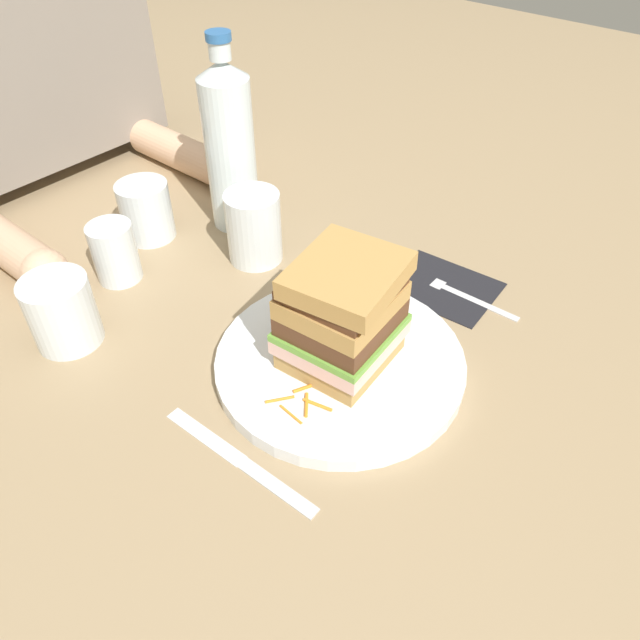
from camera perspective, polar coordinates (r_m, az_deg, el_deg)
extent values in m
plane|color=#9E8460|center=(0.72, 1.02, -3.99)|extent=(3.00, 3.00, 0.00)
cylinder|color=white|center=(0.71, 1.86, -4.00)|extent=(0.29, 0.29, 0.02)
cube|color=tan|center=(0.69, 1.90, -2.80)|extent=(0.12, 0.11, 0.02)
cube|color=beige|center=(0.68, 1.94, -1.55)|extent=(0.13, 0.12, 0.02)
cube|color=#6BA83D|center=(0.67, 1.96, -0.73)|extent=(0.13, 0.12, 0.01)
cube|color=#56331E|center=(0.66, 1.99, 0.30)|extent=(0.12, 0.11, 0.02)
cube|color=tan|center=(0.65, 2.04, 1.87)|extent=(0.12, 0.11, 0.02)
cube|color=#56331E|center=(0.63, 2.08, 3.11)|extent=(0.12, 0.11, 0.01)
cube|color=tan|center=(0.62, 2.70, 4.33)|extent=(0.13, 0.12, 0.03)
cylinder|color=orange|center=(0.64, -2.75, -8.82)|extent=(0.01, 0.03, 0.00)
cylinder|color=orange|center=(0.65, -0.22, -7.95)|extent=(0.01, 0.03, 0.00)
cylinder|color=orange|center=(0.66, -3.79, -7.43)|extent=(0.03, 0.02, 0.00)
cylinder|color=orange|center=(0.67, -1.68, -6.45)|extent=(0.02, 0.01, 0.00)
cylinder|color=orange|center=(0.65, -1.29, -7.95)|extent=(0.03, 0.02, 0.00)
cylinder|color=orange|center=(0.75, 5.58, -0.26)|extent=(0.02, 0.03, 0.00)
cylinder|color=orange|center=(0.77, 5.91, 1.13)|extent=(0.03, 0.01, 0.00)
cylinder|color=orange|center=(0.75, 5.98, 0.11)|extent=(0.03, 0.01, 0.00)
cylinder|color=orange|center=(0.75, 6.83, 0.10)|extent=(0.01, 0.03, 0.00)
cylinder|color=orange|center=(0.76, 6.87, 0.36)|extent=(0.01, 0.02, 0.00)
cube|color=black|center=(0.84, 11.47, 3.12)|extent=(0.12, 0.15, 0.00)
cube|color=silver|center=(0.83, 14.77, 1.77)|extent=(0.01, 0.11, 0.00)
cube|color=silver|center=(0.84, 11.03, 3.50)|extent=(0.02, 0.02, 0.00)
cylinder|color=silver|center=(0.86, 9.71, 4.50)|extent=(0.00, 0.04, 0.00)
cylinder|color=silver|center=(0.86, 9.51, 4.33)|extent=(0.00, 0.04, 0.00)
cylinder|color=silver|center=(0.85, 9.32, 4.15)|extent=(0.00, 0.04, 0.00)
cylinder|color=silver|center=(0.85, 9.12, 3.97)|extent=(0.00, 0.04, 0.00)
cube|color=silver|center=(0.61, -4.01, -15.35)|extent=(0.02, 0.10, 0.00)
cube|color=silver|center=(0.66, -10.66, -10.61)|extent=(0.02, 0.11, 0.00)
cylinder|color=white|center=(0.86, -6.21, 8.64)|extent=(0.08, 0.08, 0.10)
cylinder|color=#E55638|center=(0.87, -6.15, 7.96)|extent=(0.07, 0.07, 0.08)
cylinder|color=silver|center=(0.92, -8.36, 14.99)|extent=(0.07, 0.07, 0.22)
cone|color=silver|center=(0.87, -9.20, 22.21)|extent=(0.07, 0.07, 0.02)
cylinder|color=silver|center=(0.86, -9.39, 23.68)|extent=(0.03, 0.03, 0.02)
cylinder|color=#2D66A8|center=(0.86, -9.52, 24.77)|extent=(0.03, 0.03, 0.01)
cylinder|color=silver|center=(0.94, -15.99, 9.81)|extent=(0.08, 0.08, 0.09)
cylinder|color=silver|center=(0.87, -18.68, 6.02)|extent=(0.06, 0.06, 0.08)
cylinder|color=silver|center=(0.78, -23.04, 0.71)|extent=(0.08, 0.08, 0.09)
cylinder|color=#DBAD89|center=(0.98, -27.78, 6.67)|extent=(0.06, 0.23, 0.06)
cylinder|color=#DBAD89|center=(1.12, -12.49, 14.88)|extent=(0.06, 0.23, 0.06)
sphere|color=#DBAD89|center=(0.88, -24.37, 4.16)|extent=(0.06, 0.06, 0.06)
sphere|color=#DBAD89|center=(1.04, -8.25, 13.24)|extent=(0.06, 0.06, 0.06)
cube|color=gray|center=(1.11, -27.65, 22.27)|extent=(0.45, 0.12, 0.39)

